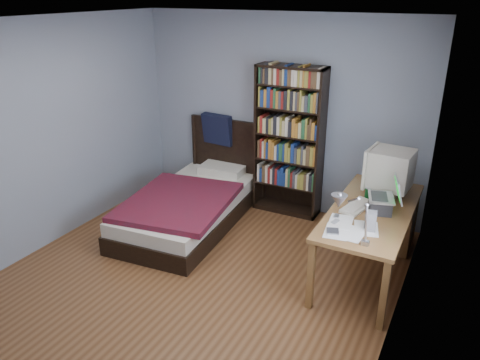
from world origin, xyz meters
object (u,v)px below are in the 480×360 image
at_px(crt_monitor, 389,169).
at_px(speaker, 371,221).
at_px(keyboard, 357,207).
at_px(soda_can, 368,193).
at_px(desk_lamp, 344,206).
at_px(desk, 379,217).
at_px(laptop, 383,202).
at_px(bed, 193,202).
at_px(bookshelf, 289,142).

height_order(crt_monitor, speaker, crt_monitor).
bearing_deg(keyboard, soda_can, 95.86).
relative_size(desk_lamp, speaker, 3.43).
bearing_deg(desk, keyboard, -104.55).
relative_size(desk, keyboard, 4.01).
bearing_deg(keyboard, desk, 88.33).
bearing_deg(keyboard, desk_lamp, -70.43).
distance_m(laptop, desk_lamp, 1.15).
bearing_deg(keyboard, laptop, 19.37).
height_order(laptop, bed, bed).
relative_size(desk_lamp, soda_can, 5.47).
bearing_deg(desk, bookshelf, 158.71).
distance_m(crt_monitor, laptop, 0.48).
height_order(desk, laptop, laptop).
height_order(laptop, soda_can, laptop).
bearing_deg(speaker, keyboard, 107.66).
distance_m(desk_lamp, soda_can, 1.41).
distance_m(desk, laptop, 0.66).
bearing_deg(speaker, laptop, 76.81).
height_order(laptop, keyboard, laptop).
xyz_separation_m(desk, keyboard, (-0.14, -0.53, 0.32)).
bearing_deg(bed, desk, 7.94).
bearing_deg(laptop, keyboard, -173.52).
bearing_deg(desk_lamp, soda_can, 93.79).
relative_size(laptop, speaker, 2.10).
bearing_deg(desk, laptop, -79.45).
xyz_separation_m(keyboard, speaker, (0.22, -0.40, 0.08)).
relative_size(crt_monitor, keyboard, 1.16).
bearing_deg(laptop, bookshelf, 143.87).
bearing_deg(laptop, bed, 175.16).
xyz_separation_m(soda_can, bed, (-2.12, -0.06, -0.53)).
distance_m(laptop, soda_can, 0.33).
relative_size(speaker, bed, 0.08).
height_order(speaker, bed, bed).
bearing_deg(desk_lamp, bed, 150.06).
height_order(laptop, bookshelf, bookshelf).
xyz_separation_m(crt_monitor, bed, (-2.27, -0.25, -0.76)).
bearing_deg(desk, bed, -172.06).
xyz_separation_m(speaker, bookshelf, (-1.37, 1.43, 0.14)).
xyz_separation_m(desk, laptop, (0.09, -0.51, 0.42)).
distance_m(crt_monitor, bed, 2.41).
relative_size(desk_lamp, keyboard, 1.43).
distance_m(speaker, soda_can, 0.70).
xyz_separation_m(speaker, soda_can, (-0.18, 0.68, -0.03)).
bearing_deg(crt_monitor, soda_can, -127.50).
distance_m(laptop, bookshelf, 1.72).
bearing_deg(crt_monitor, laptop, -83.49).
height_order(desk, bed, bed).
height_order(speaker, soda_can, speaker).
height_order(desk_lamp, bed, desk_lamp).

